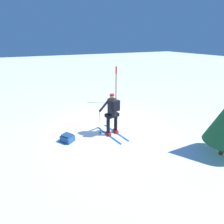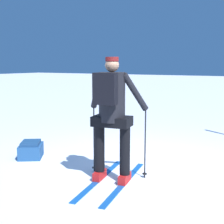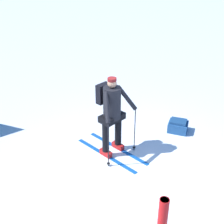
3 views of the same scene
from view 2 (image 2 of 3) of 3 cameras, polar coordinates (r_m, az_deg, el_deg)
ground_plane at (r=5.19m, az=4.35°, el=-10.44°), size 80.00×80.00×0.00m
skier at (r=4.42m, az=-0.07°, el=0.27°), size 1.84×0.93×1.80m
dropped_backpack at (r=5.94m, az=-14.61°, el=-6.73°), size 0.61×0.59×0.31m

